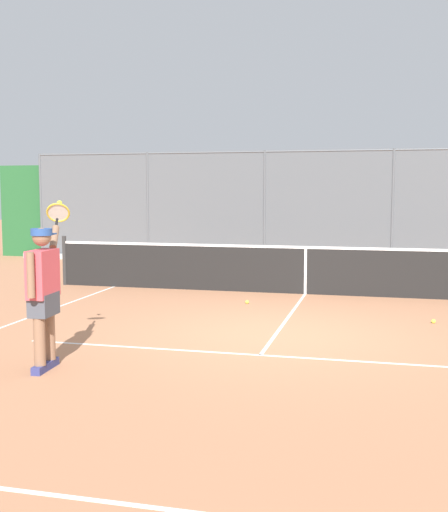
{
  "coord_description": "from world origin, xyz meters",
  "views": [
    {
      "loc": [
        -1.43,
        8.89,
        2.08
      ],
      "look_at": [
        0.92,
        -0.64,
        1.05
      ],
      "focal_mm": 44.73,
      "sensor_mm": 36.0,
      "label": 1
    }
  ],
  "objects": [
    {
      "name": "fence_backdrop",
      "position": [
        0.0,
        -9.23,
        1.4
      ],
      "size": [
        20.22,
        1.37,
        3.15
      ],
      "color": "#565B60",
      "rests_on": "ground"
    },
    {
      "name": "ground_plane",
      "position": [
        0.0,
        0.0,
        0.0
      ],
      "size": [
        60.0,
        60.0,
        0.0
      ],
      "primitive_type": "plane",
      "color": "#B27551"
    },
    {
      "name": "tennis_ball_mid_court",
      "position": [
        -2.26,
        -1.37,
        0.03
      ],
      "size": [
        0.07,
        0.07,
        0.07
      ],
      "primitive_type": "sphere",
      "color": "#D6E042",
      "rests_on": "ground"
    },
    {
      "name": "tennis_ball_near_baseline",
      "position": [
        0.91,
        -2.34,
        0.03
      ],
      "size": [
        0.07,
        0.07,
        0.07
      ],
      "primitive_type": "sphere",
      "color": "#D6E042",
      "rests_on": "ground"
    },
    {
      "name": "court_line_markings",
      "position": [
        0.0,
        1.52,
        0.0
      ],
      "size": [
        8.25,
        8.85,
        0.01
      ],
      "color": "white",
      "rests_on": "ground"
    },
    {
      "name": "tennis_player",
      "position": [
        2.3,
        2.38,
        0.96
      ],
      "size": [
        0.54,
        1.36,
        1.94
      ],
      "rotation": [
        0.0,
        0.0,
        -1.5
      ],
      "color": "navy",
      "rests_on": "ground"
    },
    {
      "name": "tennis_net",
      "position": [
        0.0,
        -3.68,
        0.49
      ],
      "size": [
        10.6,
        0.09,
        1.07
      ],
      "color": "#2D2D2D",
      "rests_on": "ground"
    }
  ]
}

